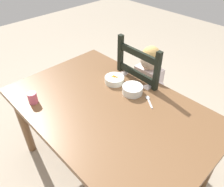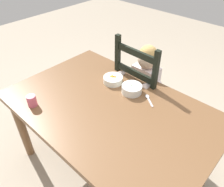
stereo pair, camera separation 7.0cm
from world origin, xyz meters
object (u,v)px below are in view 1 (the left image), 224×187
(bowl_of_peas, at_px, (132,89))
(bowl_of_carrots, at_px, (115,79))
(child_figure, at_px, (146,82))
(dining_table, at_px, (109,115))
(drinking_cup, at_px, (33,98))
(dining_chair, at_px, (144,95))
(spoon, at_px, (148,99))

(bowl_of_peas, xyz_separation_m, bowl_of_carrots, (-0.19, 0.00, -0.00))
(bowl_of_peas, bearing_deg, child_figure, 107.95)
(dining_table, bearing_deg, child_figure, 99.31)
(dining_table, xyz_separation_m, drinking_cup, (-0.40, -0.36, 0.13))
(child_figure, relative_size, drinking_cup, 11.51)
(dining_table, bearing_deg, bowl_of_peas, 87.62)
(dining_chair, distance_m, spoon, 0.43)
(dining_table, distance_m, child_figure, 0.53)
(bowl_of_peas, xyz_separation_m, spoon, (0.14, 0.02, -0.03))
(child_figure, bearing_deg, drinking_cup, -109.68)
(dining_table, height_order, dining_chair, dining_chair)
(dining_table, bearing_deg, dining_chair, 99.50)
(child_figure, bearing_deg, bowl_of_peas, -72.05)
(dining_chair, height_order, bowl_of_peas, dining_chair)
(dining_table, height_order, bowl_of_peas, bowl_of_peas)
(child_figure, bearing_deg, spoon, -49.51)
(bowl_of_carrots, bearing_deg, child_figure, 72.05)
(dining_table, bearing_deg, spoon, 59.69)
(child_figure, xyz_separation_m, bowl_of_peas, (0.09, -0.29, 0.12))
(dining_chair, bearing_deg, drinking_cup, -109.55)
(bowl_of_carrots, bearing_deg, dining_chair, 72.42)
(spoon, bearing_deg, dining_table, -120.31)
(dining_chair, xyz_separation_m, child_figure, (0.00, -0.00, 0.15))
(bowl_of_peas, height_order, spoon, bowl_of_peas)
(child_figure, distance_m, bowl_of_peas, 0.33)
(dining_chair, bearing_deg, dining_table, -80.50)
(bowl_of_peas, height_order, drinking_cup, drinking_cup)
(bowl_of_peas, distance_m, drinking_cup, 0.71)
(bowl_of_carrots, distance_m, spoon, 0.33)
(bowl_of_carrots, distance_m, drinking_cup, 0.63)
(bowl_of_carrots, height_order, spoon, bowl_of_carrots)
(child_figure, xyz_separation_m, spoon, (0.23, -0.27, 0.09))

